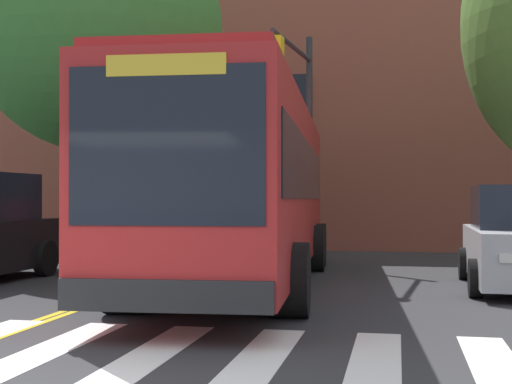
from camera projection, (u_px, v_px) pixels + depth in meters
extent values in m
cube|color=white|center=(41.00, 353.00, 7.68)|extent=(0.53, 3.68, 0.01)
cube|color=white|center=(145.00, 358.00, 7.45)|extent=(0.53, 3.68, 0.01)
cube|color=white|center=(256.00, 363.00, 7.22)|extent=(0.53, 3.68, 0.01)
cube|color=white|center=(374.00, 368.00, 6.98)|extent=(0.53, 3.68, 0.01)
cube|color=white|center=(501.00, 374.00, 6.75)|extent=(0.53, 3.68, 0.01)
cube|color=gold|center=(235.00, 253.00, 21.62)|extent=(0.12, 36.00, 0.01)
cube|color=gold|center=(240.00, 253.00, 21.59)|extent=(0.12, 36.00, 0.01)
cube|color=#B22323|center=(244.00, 186.00, 13.86)|extent=(3.30, 12.17, 2.98)
cube|color=black|center=(308.00, 171.00, 13.70)|extent=(0.78, 11.04, 1.07)
cube|color=black|center=(182.00, 171.00, 14.02)|extent=(0.78, 11.04, 1.07)
cube|color=black|center=(166.00, 145.00, 7.89)|extent=(2.23, 0.18, 1.79)
cube|color=yellow|center=(166.00, 65.00, 7.89)|extent=(1.36, 0.12, 0.24)
cube|color=#232326|center=(165.00, 296.00, 7.84)|extent=(2.43, 0.27, 0.36)
cube|color=maroon|center=(244.00, 106.00, 13.87)|extent=(3.12, 11.68, 0.16)
cylinder|color=black|center=(289.00, 280.00, 10.00)|extent=(0.63, 1.09, 1.06)
cylinder|color=black|center=(126.00, 277.00, 10.30)|extent=(0.63, 1.09, 1.06)
cylinder|color=black|center=(312.00, 248.00, 16.38)|extent=(0.63, 1.09, 1.06)
cylinder|color=black|center=(211.00, 247.00, 16.68)|extent=(0.63, 1.09, 1.06)
cylinder|color=black|center=(314.00, 245.00, 17.47)|extent=(0.63, 1.09, 1.06)
cylinder|color=black|center=(219.00, 244.00, 17.77)|extent=(0.63, 1.09, 1.06)
cylinder|color=black|center=(46.00, 259.00, 15.27)|extent=(0.22, 0.76, 0.76)
cube|color=white|center=(506.00, 258.00, 11.05)|extent=(0.20, 0.04, 0.14)
cylinder|color=black|center=(475.00, 278.00, 11.97)|extent=(0.24, 0.66, 0.66)
cylinder|color=black|center=(464.00, 263.00, 14.67)|extent=(0.24, 0.66, 0.66)
cylinder|color=#28282D|center=(309.00, 151.00, 17.69)|extent=(0.16, 0.16, 5.69)
cylinder|color=#28282D|center=(293.00, 47.00, 16.13)|extent=(0.46, 3.30, 0.11)
cube|color=yellow|center=(275.00, 61.00, 14.69)|extent=(0.37, 0.31, 1.00)
cylinder|color=red|center=(273.00, 45.00, 14.55)|extent=(0.22, 0.05, 0.22)
cylinder|color=black|center=(273.00, 59.00, 14.55)|extent=(0.22, 0.05, 0.22)
cylinder|color=black|center=(273.00, 74.00, 14.55)|extent=(0.22, 0.05, 0.22)
cylinder|color=#4C3D2D|center=(97.00, 199.00, 18.25)|extent=(0.66, 0.66, 3.34)
ellipsoid|color=#387A33|center=(97.00, 27.00, 18.29)|extent=(8.98, 8.95, 6.44)
cube|color=brown|center=(312.00, 120.00, 27.47)|extent=(36.33, 9.29, 9.36)
cube|color=black|center=(295.00, 178.00, 22.87)|extent=(1.10, 0.06, 1.40)
cube|color=black|center=(295.00, 96.00, 22.89)|extent=(1.10, 0.06, 1.40)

